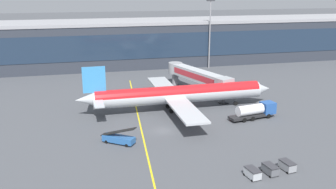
% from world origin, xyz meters
% --- Properties ---
extents(ground_plane, '(700.00, 700.00, 0.00)m').
position_xyz_m(ground_plane, '(0.00, 0.00, 0.00)').
color(ground_plane, '#47494F').
extents(apron_lead_in_line, '(6.92, 79.75, 0.01)m').
position_xyz_m(apron_lead_in_line, '(-4.22, 2.00, 0.00)').
color(apron_lead_in_line, yellow).
rests_on(apron_lead_in_line, ground_plane).
extents(terminal_building, '(192.82, 21.44, 15.82)m').
position_xyz_m(terminal_building, '(10.26, 65.19, 7.93)').
color(terminal_building, '#2D333D').
rests_on(terminal_building, ground_plane).
extents(main_airliner, '(45.95, 36.53, 11.17)m').
position_xyz_m(main_airliner, '(6.07, 11.61, 3.78)').
color(main_airliner, '#B2B7BC').
rests_on(main_airliner, ground_plane).
extents(jet_bridge, '(10.99, 24.26, 6.48)m').
position_xyz_m(jet_bridge, '(14.45, 24.41, 4.81)').
color(jet_bridge, '#B2B7BC').
rests_on(jet_bridge, ground_plane).
extents(fuel_tanker, '(11.07, 4.29, 3.25)m').
position_xyz_m(fuel_tanker, '(20.81, 2.32, 1.75)').
color(fuel_tanker, '#232326').
rests_on(fuel_tanker, ground_plane).
extents(belt_loader, '(6.35, 5.15, 3.49)m').
position_xyz_m(belt_loader, '(-9.37, -4.09, 0.99)').
color(belt_loader, '#285B9E').
rests_on(belt_loader, ground_plane).
extents(baggage_cart_0, '(1.96, 2.85, 1.48)m').
position_xyz_m(baggage_cart_0, '(8.63, -21.47, 0.78)').
color(baggage_cart_0, '#B2B7BC').
rests_on(baggage_cart_0, ground_plane).
extents(baggage_cart_1, '(1.96, 2.85, 1.48)m').
position_xyz_m(baggage_cart_1, '(11.80, -21.00, 0.78)').
color(baggage_cart_1, '#595B60').
rests_on(baggage_cart_1, ground_plane).
extents(baggage_cart_2, '(1.96, 2.85, 1.48)m').
position_xyz_m(baggage_cart_2, '(14.96, -20.53, 0.78)').
color(baggage_cart_2, gray).
rests_on(baggage_cart_2, ground_plane).
extents(apron_light_mast_0, '(2.80, 0.50, 23.40)m').
position_xyz_m(apron_light_mast_0, '(28.36, 53.24, 13.68)').
color(apron_light_mast_0, gray).
rests_on(apron_light_mast_0, ground_plane).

